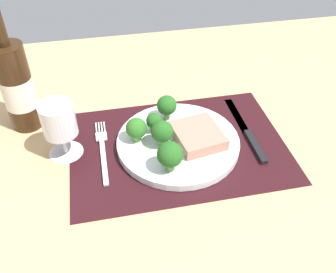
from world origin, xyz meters
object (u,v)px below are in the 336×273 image
(fork, at_px, (103,150))
(wine_bottle, at_px, (17,87))
(steak, at_px, (198,135))
(plate, at_px, (178,142))
(knife, at_px, (248,133))
(wine_glass, at_px, (59,123))

(fork, bearing_deg, wine_bottle, 139.92)
(steak, distance_m, fork, 0.20)
(plate, height_order, steak, steak)
(knife, relative_size, wine_bottle, 0.81)
(knife, height_order, wine_bottle, wine_bottle)
(steak, distance_m, wine_glass, 0.28)
(plate, xyz_separation_m, knife, (0.16, 0.01, -0.00))
(knife, bearing_deg, steak, -172.29)
(plate, distance_m, knife, 0.16)
(knife, xyz_separation_m, wine_glass, (-0.39, 0.02, 0.07))
(knife, bearing_deg, plate, -177.22)
(steak, xyz_separation_m, fork, (-0.20, 0.02, -0.03))
(steak, bearing_deg, knife, 6.86)
(steak, bearing_deg, fork, 173.28)
(plate, height_order, wine_bottle, wine_bottle)
(wine_bottle, relative_size, wine_glass, 2.32)
(plate, distance_m, fork, 0.16)
(wine_glass, bearing_deg, plate, -6.74)
(steak, distance_m, wine_bottle, 0.39)
(plate, relative_size, fork, 1.34)
(knife, xyz_separation_m, wine_bottle, (-0.47, 0.14, 0.09))
(fork, height_order, wine_glass, wine_glass)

